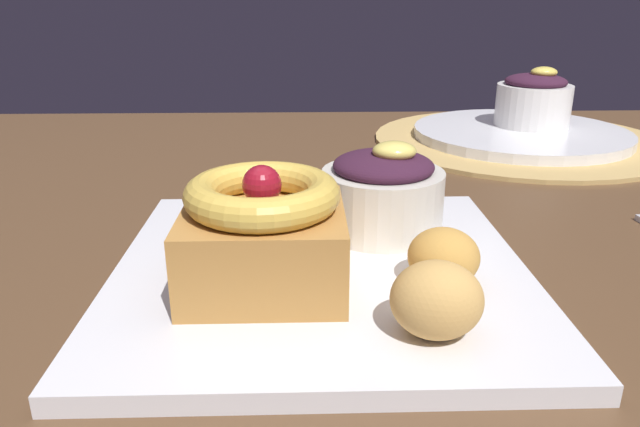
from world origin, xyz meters
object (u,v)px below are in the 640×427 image
object	(u,v)px
fritter_middle	(437,300)
cake_slice	(264,233)
back_plate	(520,133)
fritter_front	(444,257)
berry_ramekin	(383,192)
front_plate	(321,272)
back_ramekin	(534,100)

from	to	relation	value
fritter_middle	cake_slice	bearing A→B (deg)	147.26
back_plate	fritter_middle	bearing A→B (deg)	-114.10
cake_slice	fritter_front	xyz separation A→B (m)	(0.11, -0.00, -0.02)
fritter_middle	fritter_front	bearing A→B (deg)	73.73
berry_ramekin	front_plate	bearing A→B (deg)	-129.35
front_plate	back_plate	bearing A→B (deg)	55.08
cake_slice	back_plate	distance (m)	0.51
front_plate	cake_slice	world-z (taller)	cake_slice
cake_slice	back_plate	size ratio (longest dim) A/B	0.36
front_plate	back_plate	xyz separation A→B (m)	(0.27, 0.38, 0.01)
cake_slice	berry_ramekin	distance (m)	0.12
berry_ramekin	back_plate	size ratio (longest dim) A/B	0.34
berry_ramekin	fritter_middle	xyz separation A→B (m)	(0.01, -0.14, -0.01)
front_plate	fritter_middle	xyz separation A→B (m)	(0.06, -0.09, 0.03)
back_plate	fritter_front	bearing A→B (deg)	-115.13
cake_slice	berry_ramekin	bearing A→B (deg)	46.24
front_plate	berry_ramekin	distance (m)	0.08
front_plate	back_ramekin	distance (m)	0.49
fritter_front	fritter_middle	world-z (taller)	fritter_middle
front_plate	back_ramekin	size ratio (longest dim) A/B	2.86
berry_ramekin	back_ramekin	size ratio (longest dim) A/B	0.96
cake_slice	back_plate	xyz separation A→B (m)	(0.30, 0.41, -0.04)
fritter_front	back_ramekin	bearing A→B (deg)	63.74
fritter_front	back_plate	xyz separation A→B (m)	(0.19, 0.41, -0.02)
cake_slice	fritter_front	size ratio (longest dim) A/B	2.20
berry_ramekin	back_ramekin	distance (m)	0.42
cake_slice	fritter_front	world-z (taller)	cake_slice
front_plate	berry_ramekin	bearing A→B (deg)	50.65
berry_ramekin	fritter_middle	world-z (taller)	berry_ramekin
front_plate	back_ramekin	bearing A→B (deg)	54.49
front_plate	berry_ramekin	size ratio (longest dim) A/B	2.98
front_plate	cake_slice	distance (m)	0.06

